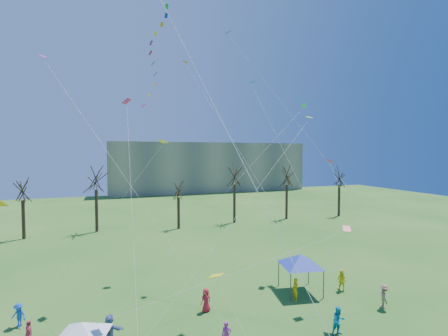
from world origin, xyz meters
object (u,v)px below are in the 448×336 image
object	(u,v)px
distant_building	(209,167)
canopy_tent_blue	(300,260)
canopy_tent_white	(82,330)
big_box_kite	(161,52)

from	to	relation	value
distant_building	canopy_tent_blue	world-z (taller)	distant_building
distant_building	canopy_tent_white	xyz separation A→B (m)	(-30.43, -76.08, -5.21)
canopy_tent_blue	big_box_kite	bearing A→B (deg)	-173.48
big_box_kite	canopy_tent_blue	size ratio (longest dim) A/B	6.13
big_box_kite	canopy_tent_white	size ratio (longest dim) A/B	7.68
big_box_kite	canopy_tent_white	distance (m)	17.18
big_box_kite	canopy_tent_blue	bearing A→B (deg)	6.52
canopy_tent_white	canopy_tent_blue	world-z (taller)	canopy_tent_blue
distant_building	big_box_kite	size ratio (longest dim) A/B	2.28
big_box_kite	canopy_tent_white	bearing A→B (deg)	-149.11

